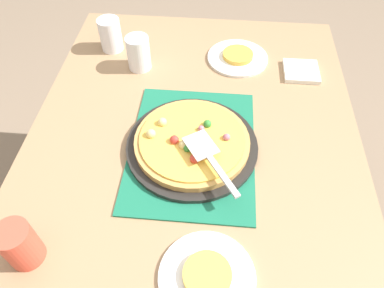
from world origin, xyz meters
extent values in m
plane|color=#84705B|center=(0.00, 0.00, 0.00)|extent=(8.00, 8.00, 0.00)
cube|color=#9E7A56|center=(0.00, 0.00, 0.73)|extent=(1.40, 1.00, 0.03)
cube|color=#9E7A56|center=(0.64, -0.44, 0.36)|extent=(0.07, 0.07, 0.72)
cube|color=#9E7A56|center=(0.64, 0.44, 0.36)|extent=(0.07, 0.07, 0.72)
cube|color=#196B4C|center=(0.00, 0.00, 0.75)|extent=(0.48, 0.36, 0.01)
cylinder|color=black|center=(0.00, 0.00, 0.76)|extent=(0.38, 0.38, 0.01)
cylinder|color=tan|center=(0.00, 0.00, 0.78)|extent=(0.33, 0.33, 0.02)
cylinder|color=#EAB747|center=(0.00, 0.00, 0.79)|extent=(0.30, 0.30, 0.01)
sphere|color=#E5CC7F|center=(-0.03, 0.02, 0.80)|extent=(0.03, 0.03, 0.03)
sphere|color=#338433|center=(-0.04, 0.01, 0.80)|extent=(0.02, 0.02, 0.02)
sphere|color=#E5CC7F|center=(0.05, 0.09, 0.80)|extent=(0.03, 0.03, 0.03)
sphere|color=red|center=(-0.08, -0.01, 0.80)|extent=(0.03, 0.03, 0.03)
sphere|color=#E5CC7F|center=(0.00, 0.12, 0.80)|extent=(0.03, 0.03, 0.03)
sphere|color=#B76675|center=(0.03, -0.02, 0.80)|extent=(0.02, 0.02, 0.02)
sphere|color=#338433|center=(0.05, -0.04, 0.80)|extent=(0.02, 0.02, 0.02)
sphere|color=red|center=(-0.02, 0.05, 0.80)|extent=(0.03, 0.03, 0.03)
sphere|color=#B76675|center=(0.01, -0.10, 0.80)|extent=(0.02, 0.02, 0.02)
cylinder|color=white|center=(-0.37, -0.07, 0.76)|extent=(0.22, 0.22, 0.01)
cylinder|color=white|center=(0.44, -0.13, 0.76)|extent=(0.22, 0.22, 0.01)
cylinder|color=#EAB747|center=(-0.37, -0.07, 0.77)|extent=(0.11, 0.11, 0.02)
cylinder|color=gold|center=(0.44, -0.13, 0.77)|extent=(0.11, 0.11, 0.02)
cylinder|color=white|center=(0.36, 0.22, 0.81)|extent=(0.08, 0.08, 0.12)
cylinder|color=#E04C38|center=(-0.36, 0.35, 0.81)|extent=(0.08, 0.08, 0.12)
cylinder|color=white|center=(0.46, 0.34, 0.81)|extent=(0.08, 0.08, 0.12)
cube|color=silver|center=(-0.04, -0.03, 0.82)|extent=(0.11, 0.11, 0.00)
cube|color=#B2B2B7|center=(-0.14, -0.09, 0.82)|extent=(0.13, 0.09, 0.01)
cube|color=white|center=(0.38, -0.35, 0.76)|extent=(0.12, 0.12, 0.02)
camera|label=1|loc=(-0.66, -0.06, 1.57)|focal=33.73mm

